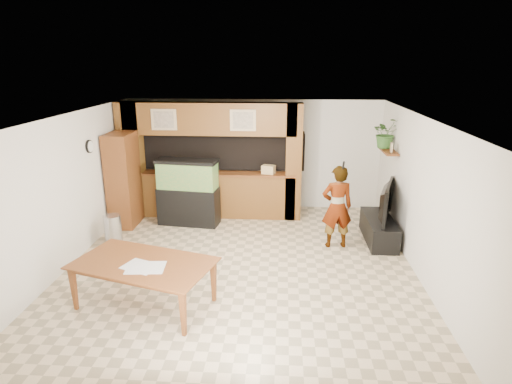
# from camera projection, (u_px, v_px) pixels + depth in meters

# --- Properties ---
(floor) EXTENTS (6.50, 6.50, 0.00)m
(floor) POSITION_uv_depth(u_px,v_px,m) (241.00, 266.00, 7.55)
(floor) COLOR #CBB28D
(floor) RESTS_ON ground
(ceiling) EXTENTS (6.50, 6.50, 0.00)m
(ceiling) POSITION_uv_depth(u_px,v_px,m) (239.00, 118.00, 6.78)
(ceiling) COLOR white
(ceiling) RESTS_ON wall_back
(wall_back) EXTENTS (6.00, 0.00, 6.00)m
(wall_back) POSITION_uv_depth(u_px,v_px,m) (253.00, 154.00, 10.26)
(wall_back) COLOR silver
(wall_back) RESTS_ON floor
(wall_left) EXTENTS (0.00, 6.50, 6.50)m
(wall_left) POSITION_uv_depth(u_px,v_px,m) (66.00, 192.00, 7.35)
(wall_left) COLOR silver
(wall_left) RESTS_ON floor
(wall_right) EXTENTS (0.00, 6.50, 6.50)m
(wall_right) POSITION_uv_depth(u_px,v_px,m) (422.00, 199.00, 6.98)
(wall_right) COLOR silver
(wall_right) RESTS_ON floor
(partition) EXTENTS (4.20, 0.99, 2.60)m
(partition) POSITION_uv_depth(u_px,v_px,m) (210.00, 159.00, 9.73)
(partition) COLOR brown
(partition) RESTS_ON floor
(wall_clock) EXTENTS (0.05, 0.25, 0.25)m
(wall_clock) POSITION_uv_depth(u_px,v_px,m) (90.00, 146.00, 8.12)
(wall_clock) COLOR black
(wall_clock) RESTS_ON wall_left
(wall_shelf) EXTENTS (0.25, 0.90, 0.04)m
(wall_shelf) POSITION_uv_depth(u_px,v_px,m) (388.00, 151.00, 8.72)
(wall_shelf) COLOR brown
(wall_shelf) RESTS_ON wall_right
(pantry_cabinet) EXTENTS (0.50, 0.83, 2.02)m
(pantry_cabinet) POSITION_uv_depth(u_px,v_px,m) (123.00, 180.00, 9.17)
(pantry_cabinet) COLOR brown
(pantry_cabinet) RESTS_ON floor
(trash_can) EXTENTS (0.33, 0.33, 0.60)m
(trash_can) POSITION_uv_depth(u_px,v_px,m) (113.00, 230.00, 8.33)
(trash_can) COLOR #B2B2B7
(trash_can) RESTS_ON floor
(aquarium) EXTENTS (1.31, 0.49, 1.45)m
(aquarium) POSITION_uv_depth(u_px,v_px,m) (188.00, 193.00, 9.28)
(aquarium) COLOR black
(aquarium) RESTS_ON floor
(tv_stand) EXTENTS (0.52, 1.41, 0.47)m
(tv_stand) POSITION_uv_depth(u_px,v_px,m) (379.00, 229.00, 8.53)
(tv_stand) COLOR black
(tv_stand) RESTS_ON floor
(television) EXTENTS (0.55, 1.24, 0.72)m
(television) POSITION_uv_depth(u_px,v_px,m) (381.00, 201.00, 8.36)
(television) COLOR black
(television) RESTS_ON tv_stand
(photo_frame) EXTENTS (0.04, 0.14, 0.19)m
(photo_frame) POSITION_uv_depth(u_px,v_px,m) (391.00, 148.00, 8.44)
(photo_frame) COLOR tan
(photo_frame) RESTS_ON wall_shelf
(potted_plant) EXTENTS (0.71, 0.66, 0.63)m
(potted_plant) POSITION_uv_depth(u_px,v_px,m) (386.00, 133.00, 8.80)
(potted_plant) COLOR #2F5A24
(potted_plant) RESTS_ON wall_shelf
(person) EXTENTS (0.64, 0.46, 1.61)m
(person) POSITION_uv_depth(u_px,v_px,m) (337.00, 207.00, 8.10)
(person) COLOR #A28258
(person) RESTS_ON floor
(microphone) EXTENTS (0.04, 0.10, 0.16)m
(microphone) POSITION_uv_depth(u_px,v_px,m) (343.00, 165.00, 7.69)
(microphone) COLOR black
(microphone) RESTS_ON person
(dining_table) EXTENTS (2.21, 1.62, 0.70)m
(dining_table) POSITION_uv_depth(u_px,v_px,m) (143.00, 285.00, 6.21)
(dining_table) COLOR brown
(dining_table) RESTS_ON floor
(newspaper_a) EXTENTS (0.56, 0.43, 0.01)m
(newspaper_a) POSITION_uv_depth(u_px,v_px,m) (146.00, 268.00, 5.98)
(newspaper_a) COLOR silver
(newspaper_a) RESTS_ON dining_table
(newspaper_b) EXTENTS (0.59, 0.51, 0.01)m
(newspaper_b) POSITION_uv_depth(u_px,v_px,m) (141.00, 266.00, 6.01)
(newspaper_b) COLOR silver
(newspaper_b) RESTS_ON dining_table
(counter_box) EXTENTS (0.33, 0.27, 0.19)m
(counter_box) POSITION_uv_depth(u_px,v_px,m) (268.00, 170.00, 9.52)
(counter_box) COLOR tan
(counter_box) RESTS_ON partition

